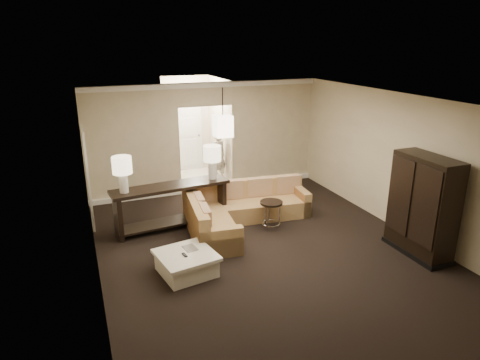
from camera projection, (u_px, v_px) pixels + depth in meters
name	position (u px, v px, depth m)	size (l,w,h in m)	color
ground	(273.00, 258.00, 7.82)	(8.00, 8.00, 0.00)	black
wall_back	(206.00, 138.00, 10.91)	(6.00, 0.04, 2.80)	beige
wall_front	(469.00, 322.00, 3.84)	(6.00, 0.04, 2.80)	beige
wall_left	(93.00, 210.00, 6.33)	(0.04, 8.00, 2.80)	beige
wall_right	(412.00, 168.00, 8.41)	(0.04, 8.00, 2.80)	beige
ceiling	(277.00, 104.00, 6.93)	(6.00, 8.00, 0.02)	white
crown_molding	(206.00, 85.00, 10.44)	(6.00, 0.10, 0.12)	white
baseboard	(208.00, 188.00, 11.29)	(6.00, 0.10, 0.12)	white
side_door	(88.00, 178.00, 8.93)	(0.05, 0.90, 2.10)	white
foyer	(192.00, 132.00, 12.12)	(1.44, 2.02, 2.80)	beige
sectional_sofa	(236.00, 210.00, 9.12)	(2.96, 2.27, 0.82)	brown
coffee_table	(186.00, 263.00, 7.26)	(1.07, 1.07, 0.39)	white
console_table	(172.00, 202.00, 8.92)	(2.50, 0.81, 0.95)	black
armoire	(422.00, 208.00, 7.74)	(0.56, 1.30, 1.87)	black
drink_table	(271.00, 209.00, 8.92)	(0.48, 0.48, 0.60)	black
table_lamp_left	(122.00, 169.00, 8.23)	(0.38, 0.38, 0.72)	white
table_lamp_right	(212.00, 157.00, 9.06)	(0.38, 0.38, 0.72)	white
pendant_light	(223.00, 126.00, 9.58)	(0.38, 0.38, 1.09)	black
person	(218.00, 154.00, 11.67)	(0.59, 0.39, 1.63)	beige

